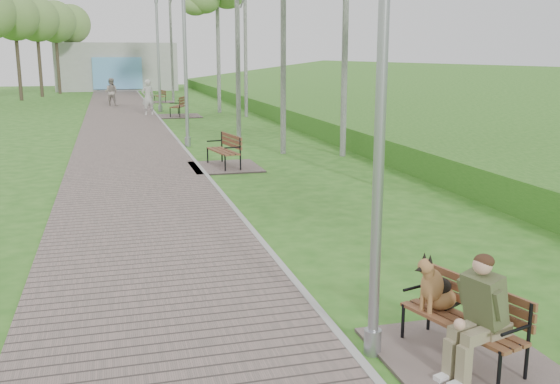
{
  "coord_description": "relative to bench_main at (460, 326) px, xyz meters",
  "views": [
    {
      "loc": [
        -2.28,
        -6.01,
        3.03
      ],
      "look_at": [
        0.13,
        2.86,
        1.0
      ],
      "focal_mm": 40.0,
      "sensor_mm": 36.0,
      "label": 1
    }
  ],
  "objects": [
    {
      "name": "ground",
      "position": [
        -0.95,
        0.94,
        -0.39
      ],
      "size": [
        120.0,
        120.0,
        0.0
      ],
      "primitive_type": "plane",
      "color": "#29641A",
      "rests_on": "ground"
    },
    {
      "name": "walkway",
      "position": [
        -2.7,
        22.44,
        -0.37
      ],
      "size": [
        3.5,
        67.0,
        0.04
      ],
      "primitive_type": "cube",
      "color": "#675A53",
      "rests_on": "ground"
    },
    {
      "name": "kerb",
      "position": [
        -0.95,
        22.44,
        -0.37
      ],
      "size": [
        0.1,
        67.0,
        0.05
      ],
      "primitive_type": "cube",
      "color": "#999993",
      "rests_on": "ground"
    },
    {
      "name": "embankment",
      "position": [
        11.05,
        20.94,
        -0.39
      ],
      "size": [
        14.0,
        70.0,
        1.6
      ],
      "primitive_type": "cube",
      "color": "#5A9535",
      "rests_on": "ground"
    },
    {
      "name": "building_north",
      "position": [
        -2.45,
        51.91,
        1.6
      ],
      "size": [
        10.0,
        5.2,
        4.0
      ],
      "color": "#9E9E99",
      "rests_on": "ground"
    },
    {
      "name": "bench_main",
      "position": [
        0.0,
        0.0,
        0.0
      ],
      "size": [
        1.63,
        1.81,
        1.42
      ],
      "color": "#675A53",
      "rests_on": "ground"
    },
    {
      "name": "bench_second",
      "position": [
        -0.31,
        11.53,
        -0.19
      ],
      "size": [
        1.83,
        2.04,
        1.13
      ],
      "color": "#675A53",
      "rests_on": "ground"
    },
    {
      "name": "bench_third",
      "position": [
        0.1,
        26.36,
        -0.16
      ],
      "size": [
        2.03,
        2.25,
        1.24
      ],
      "color": "#675A53",
      "rests_on": "ground"
    },
    {
      "name": "bench_far",
      "position": [
        -0.05,
        36.21,
        -0.22
      ],
      "size": [
        1.58,
        1.75,
        0.97
      ],
      "color": "#675A53",
      "rests_on": "ground"
    },
    {
      "name": "lamp_post_near",
      "position": [
        -0.75,
        0.4,
        1.78
      ],
      "size": [
        0.18,
        0.18,
        4.65
      ],
      "color": "#95979C",
      "rests_on": "ground"
    },
    {
      "name": "lamp_post_second",
      "position": [
        -0.75,
        15.86,
        2.11
      ],
      "size": [
        0.21,
        0.21,
        5.35
      ],
      "color": "#95979C",
      "rests_on": "ground"
    },
    {
      "name": "lamp_post_third",
      "position": [
        -0.58,
        29.34,
        2.38
      ],
      "size": [
        0.23,
        0.23,
        5.94
      ],
      "color": "#95979C",
      "rests_on": "ground"
    },
    {
      "name": "pedestrian_near",
      "position": [
        -1.34,
        27.3,
        0.51
      ],
      "size": [
        0.75,
        0.59,
        1.81
      ],
      "primitive_type": "imported",
      "rotation": [
        0.0,
        0.0,
        3.41
      ],
      "color": "silver",
      "rests_on": "ground"
    },
    {
      "name": "pedestrian_far",
      "position": [
        -3.09,
        33.86,
        0.44
      ],
      "size": [
        0.96,
        0.85,
        1.66
      ],
      "primitive_type": "imported",
      "rotation": [
        0.0,
        0.0,
        2.83
      ],
      "color": "gray",
      "rests_on": "ground"
    }
  ]
}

